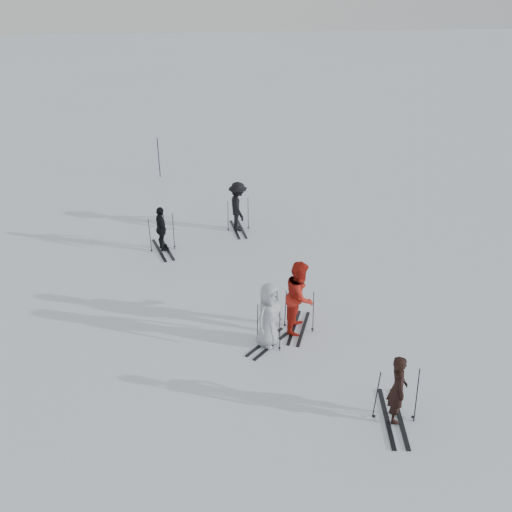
{
  "coord_description": "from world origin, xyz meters",
  "views": [
    {
      "loc": [
        -1.44,
        -13.44,
        8.81
      ],
      "look_at": [
        0.0,
        1.0,
        1.0
      ],
      "focal_mm": 40.0,
      "sensor_mm": 36.0,
      "label": 1
    }
  ],
  "objects": [
    {
      "name": "skier_red",
      "position": [
        0.9,
        -1.28,
        0.98
      ],
      "size": [
        1.03,
        1.15,
        1.97
      ],
      "primitive_type": "imported",
      "rotation": [
        0.0,
        0.0,
        1.22
      ],
      "color": "#AF1E13",
      "rests_on": "ground"
    },
    {
      "name": "skier_near_dark",
      "position": [
        2.37,
        -4.73,
        0.8
      ],
      "size": [
        0.45,
        0.63,
        1.6
      ],
      "primitive_type": "imported",
      "rotation": [
        0.0,
        0.0,
        1.44
      ],
      "color": "black",
      "rests_on": "ground"
    },
    {
      "name": "skis_red",
      "position": [
        0.9,
        -1.28,
        0.6
      ],
      "size": [
        1.84,
        1.38,
        1.2
      ],
      "primitive_type": null,
      "rotation": [
        0.0,
        0.0,
        1.22
      ],
      "color": "black",
      "rests_on": "ground"
    },
    {
      "name": "skis_near_dark",
      "position": [
        2.37,
        -4.73,
        0.68
      ],
      "size": [
        1.97,
        1.21,
        1.35
      ],
      "primitive_type": null,
      "rotation": [
        0.0,
        0.0,
        1.44
      ],
      "color": "black",
      "rests_on": "ground"
    },
    {
      "name": "skis_uphill_left",
      "position": [
        -2.85,
        3.57,
        0.64
      ],
      "size": [
        1.96,
        1.4,
        1.29
      ],
      "primitive_type": null,
      "rotation": [
        0.0,
        0.0,
        1.86
      ],
      "color": "black",
      "rests_on": "ground"
    },
    {
      "name": "skier_uphill_far",
      "position": [
        -0.24,
        4.89,
        0.88
      ],
      "size": [
        0.79,
        1.21,
        1.75
      ],
      "primitive_type": "imported",
      "rotation": [
        0.0,
        0.0,
        1.7
      ],
      "color": "black",
      "rests_on": "ground"
    },
    {
      "name": "skis_grey",
      "position": [
        0.03,
        -1.87,
        0.56
      ],
      "size": [
        1.68,
        1.66,
        1.13
      ],
      "primitive_type": null,
      "rotation": [
        0.0,
        0.0,
        0.81
      ],
      "color": "black",
      "rests_on": "ground"
    },
    {
      "name": "skier_uphill_left",
      "position": [
        -2.85,
        3.57,
        0.75
      ],
      "size": [
        0.61,
        0.95,
        1.51
      ],
      "primitive_type": "imported",
      "rotation": [
        0.0,
        0.0,
        1.86
      ],
      "color": "black",
      "rests_on": "ground"
    },
    {
      "name": "ground",
      "position": [
        0.0,
        0.0,
        0.0
      ],
      "size": [
        120.0,
        120.0,
        0.0
      ],
      "primitive_type": "plane",
      "color": "silver",
      "rests_on": "ground"
    },
    {
      "name": "piste_marker",
      "position": [
        -3.28,
        10.63,
        0.87
      ],
      "size": [
        0.05,
        0.05,
        1.75
      ],
      "primitive_type": "cylinder",
      "rotation": [
        0.0,
        0.0,
        0.2
      ],
      "color": "black",
      "rests_on": "ground"
    },
    {
      "name": "skis_uphill_far",
      "position": [
        -0.24,
        4.89,
        0.59
      ],
      "size": [
        1.72,
        1.06,
        1.18
      ],
      "primitive_type": null,
      "rotation": [
        0.0,
        0.0,
        1.7
      ],
      "color": "black",
      "rests_on": "ground"
    },
    {
      "name": "skier_grey",
      "position": [
        0.03,
        -1.87,
        0.86
      ],
      "size": [
        0.97,
        0.98,
        1.72
      ],
      "primitive_type": "imported",
      "rotation": [
        0.0,
        0.0,
        0.81
      ],
      "color": "#9C9FA5",
      "rests_on": "ground"
    }
  ]
}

